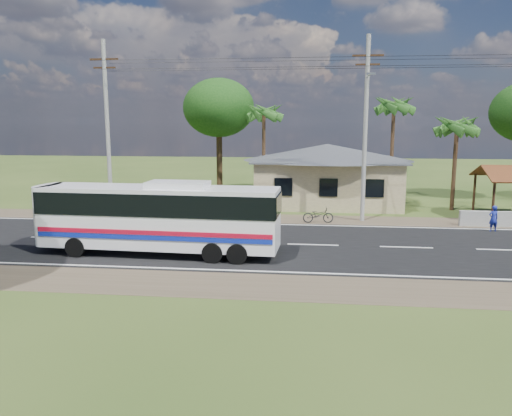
{
  "coord_description": "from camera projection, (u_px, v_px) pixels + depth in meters",
  "views": [
    {
      "loc": [
        -0.12,
        -24.09,
        6.04
      ],
      "look_at": [
        -2.94,
        1.0,
        1.63
      ],
      "focal_mm": 35.0,
      "sensor_mm": 36.0,
      "label": 1
    }
  ],
  "objects": [
    {
      "name": "palm_mid",
      "position": [
        394.0,
        106.0,
        37.9
      ],
      "size": [
        2.8,
        2.8,
        8.2
      ],
      "color": "#47301E",
      "rests_on": "ground"
    },
    {
      "name": "palm_far",
      "position": [
        264.0,
        113.0,
        39.57
      ],
      "size": [
        2.8,
        2.8,
        7.7
      ],
      "color": "#47301E",
      "rests_on": "ground"
    },
    {
      "name": "person",
      "position": [
        493.0,
        219.0,
        27.5
      ],
      "size": [
        0.59,
        0.45,
        1.47
      ],
      "primitive_type": "imported",
      "rotation": [
        0.0,
        0.0,
        3.34
      ],
      "color": "navy",
      "rests_on": "ground"
    },
    {
      "name": "ground",
      "position": [
        313.0,
        245.0,
        24.61
      ],
      "size": [
        120.0,
        120.0,
        0.0
      ],
      "primitive_type": "plane",
      "color": "#2F4518",
      "rests_on": "ground"
    },
    {
      "name": "tree_behind_house",
      "position": [
        219.0,
        108.0,
        41.89
      ],
      "size": [
        6.0,
        6.0,
        9.61
      ],
      "color": "#47301E",
      "rests_on": "ground"
    },
    {
      "name": "palm_near",
      "position": [
        457.0,
        126.0,
        33.35
      ],
      "size": [
        2.8,
        2.8,
        6.7
      ],
      "color": "#47301E",
      "rests_on": "ground"
    },
    {
      "name": "coach_bus",
      "position": [
        159.0,
        213.0,
        22.6
      ],
      "size": [
        10.98,
        2.77,
        3.38
      ],
      "rotation": [
        0.0,
        0.0,
        -0.04
      ],
      "color": "white",
      "rests_on": "ground"
    },
    {
      "name": "utility_poles",
      "position": [
        360.0,
        126.0,
        29.68
      ],
      "size": [
        32.8,
        2.22,
        11.0
      ],
      "color": "#9E9E99",
      "rests_on": "ground"
    },
    {
      "name": "motorcycle",
      "position": [
        318.0,
        215.0,
        29.94
      ],
      "size": [
        1.87,
        0.79,
        0.96
      ],
      "primitive_type": "imported",
      "rotation": [
        0.0,
        0.0,
        1.66
      ],
      "color": "black",
      "rests_on": "ground"
    },
    {
      "name": "road",
      "position": [
        313.0,
        245.0,
        24.61
      ],
      "size": [
        120.0,
        16.0,
        0.03
      ],
      "color": "black",
      "rests_on": "ground"
    },
    {
      "name": "house",
      "position": [
        327.0,
        168.0,
        36.77
      ],
      "size": [
        12.4,
        10.0,
        5.0
      ],
      "color": "#C9B486",
      "rests_on": "ground"
    }
  ]
}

